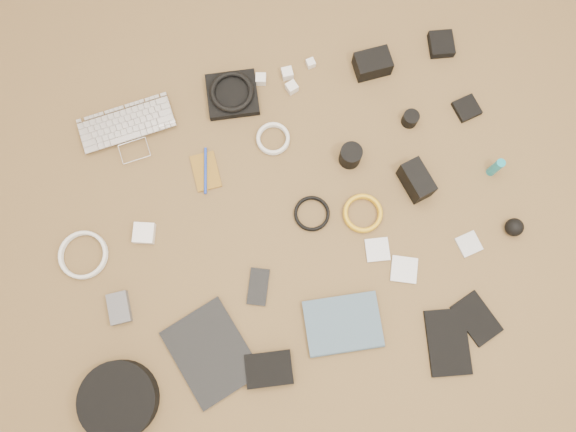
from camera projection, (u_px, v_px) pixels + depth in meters
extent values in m
cube|color=olive|center=(290.00, 221.00, 1.77)|extent=(4.00, 4.00, 0.04)
imported|color=silver|center=(131.00, 136.00, 1.79)|extent=(0.33, 0.25, 0.02)
cube|color=black|center=(232.00, 95.00, 1.82)|extent=(0.17, 0.16, 0.03)
torus|color=black|center=(232.00, 92.00, 1.80)|extent=(0.17, 0.17, 0.02)
cube|color=white|center=(261.00, 79.00, 1.83)|extent=(0.04, 0.04, 0.03)
cube|color=white|center=(287.00, 73.00, 1.84)|extent=(0.04, 0.04, 0.03)
cube|color=white|center=(311.00, 63.00, 1.85)|extent=(0.03, 0.03, 0.02)
cube|color=white|center=(292.00, 87.00, 1.83)|extent=(0.04, 0.04, 0.03)
cube|color=black|center=(372.00, 64.00, 1.83)|extent=(0.12, 0.09, 0.07)
cube|color=black|center=(441.00, 44.00, 1.86)|extent=(0.09, 0.10, 0.03)
cube|color=brown|center=(206.00, 171.00, 1.78)|extent=(0.08, 0.13, 0.01)
cylinder|color=#1634B3|center=(205.00, 171.00, 1.77)|extent=(0.03, 0.15, 0.01)
torus|color=white|center=(273.00, 139.00, 1.80)|extent=(0.14, 0.14, 0.01)
cylinder|color=black|center=(351.00, 156.00, 1.75)|extent=(0.07, 0.07, 0.07)
cylinder|color=black|center=(410.00, 119.00, 1.80)|extent=(0.07, 0.07, 0.05)
cube|color=black|center=(467.00, 108.00, 1.82)|extent=(0.09, 0.09, 0.02)
cube|color=white|center=(144.00, 233.00, 1.73)|extent=(0.08, 0.08, 0.03)
torus|color=white|center=(84.00, 255.00, 1.72)|extent=(0.20, 0.20, 0.01)
torus|color=black|center=(312.00, 214.00, 1.75)|extent=(0.14, 0.14, 0.01)
torus|color=gold|center=(362.00, 214.00, 1.75)|extent=(0.15, 0.15, 0.01)
cube|color=black|center=(416.00, 181.00, 1.73)|extent=(0.09, 0.13, 0.09)
cylinder|color=teal|center=(496.00, 167.00, 1.74)|extent=(0.03, 0.03, 0.10)
cube|color=#545458|center=(119.00, 308.00, 1.68)|extent=(0.06, 0.10, 0.03)
cube|color=black|center=(211.00, 353.00, 1.66)|extent=(0.28, 0.32, 0.01)
cube|color=black|center=(258.00, 287.00, 1.70)|extent=(0.09, 0.12, 0.01)
cube|color=silver|center=(377.00, 250.00, 1.72)|extent=(0.08, 0.08, 0.01)
cube|color=silver|center=(404.00, 270.00, 1.71)|extent=(0.10, 0.10, 0.01)
cube|color=silver|center=(469.00, 244.00, 1.73)|extent=(0.08, 0.08, 0.01)
sphere|color=black|center=(514.00, 227.00, 1.72)|extent=(0.07, 0.07, 0.06)
cylinder|color=black|center=(119.00, 400.00, 1.60)|extent=(0.28, 0.28, 0.06)
cube|color=black|center=(269.00, 369.00, 1.64)|extent=(0.14, 0.11, 0.03)
imported|color=#415A6E|center=(348.00, 352.00, 1.65)|extent=(0.23, 0.18, 0.02)
cube|color=black|center=(448.00, 342.00, 1.66)|extent=(0.14, 0.21, 0.01)
cube|color=black|center=(477.00, 318.00, 1.68)|extent=(0.14, 0.17, 0.01)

